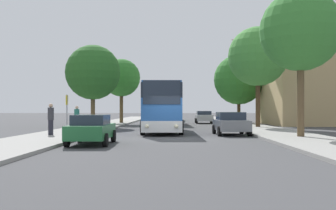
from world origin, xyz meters
TOP-DOWN VIEW (x-y plane):
  - ground_plane at (0.00, 0.00)m, footprint 300.00×300.00m
  - sidewalk_left at (-7.00, 0.00)m, footprint 4.00×120.00m
  - sidewalk_right at (7.00, 0.00)m, footprint 4.00×120.00m
  - bus_front at (-0.76, 6.64)m, footprint 2.99×10.58m
  - bus_middle at (-0.70, 21.57)m, footprint 3.10×11.13m
  - bus_rear at (-0.84, 34.88)m, footprint 3.14×11.02m
  - parked_car_left_curb at (-3.81, -3.49)m, footprint 1.97×4.17m
  - parked_car_right_near at (3.84, 3.60)m, footprint 2.20×3.97m
  - parked_car_right_far at (3.66, 24.63)m, footprint 2.06×4.10m
  - bus_stop_sign at (-6.70, 2.67)m, footprint 0.08×0.45m
  - pedestrian_waiting_near at (-6.76, 5.44)m, footprint 0.36×0.36m
  - pedestrian_waiting_far at (-7.22, 1.07)m, footprint 0.36×0.36m
  - tree_left_near at (-5.92, 22.49)m, footprint 4.30×4.30m
  - tree_left_far at (-7.58, 14.81)m, footprint 5.18×5.18m
  - tree_right_near at (7.46, 12.34)m, footprint 5.21×5.21m
  - tree_right_mid at (7.29, 0.13)m, footprint 4.59×4.59m
  - tree_right_far at (7.97, 25.65)m, footprint 6.06×6.06m

SIDE VIEW (x-z plane):
  - ground_plane at x=0.00m, z-range 0.00..0.00m
  - sidewalk_left at x=-7.00m, z-range 0.00..0.15m
  - sidewalk_right at x=7.00m, z-range 0.00..0.15m
  - parked_car_left_curb at x=-3.81m, z-range 0.04..1.46m
  - parked_car_right_far at x=3.66m, z-range 0.04..1.51m
  - parked_car_right_near at x=3.84m, z-range 0.03..1.52m
  - pedestrian_waiting_near at x=-6.76m, z-range 0.16..1.93m
  - pedestrian_waiting_far at x=-7.22m, z-range 0.17..2.04m
  - bus_stop_sign at x=-6.70m, z-range 0.45..2.92m
  - bus_rear at x=-0.84m, z-range 0.12..3.40m
  - bus_front at x=-0.76m, z-range 0.11..3.57m
  - bus_middle at x=-0.70m, z-range 0.12..3.62m
  - tree_left_far at x=-7.58m, z-range 1.36..8.98m
  - tree_left_near at x=-5.92m, z-range 1.62..8.90m
  - tree_right_far at x=7.97m, z-range 1.19..9.36m
  - tree_right_mid at x=7.29m, z-range 1.97..10.26m
  - tree_right_near at x=7.46m, z-range 1.92..10.70m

